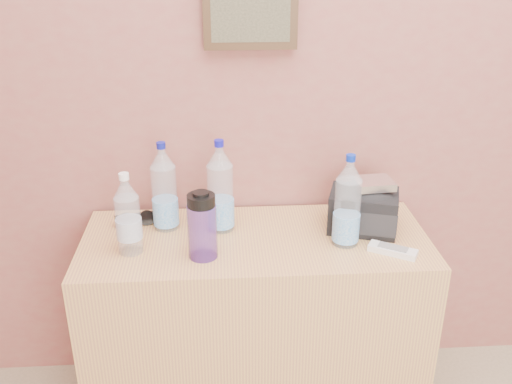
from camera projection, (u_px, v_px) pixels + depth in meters
picture_frame at (250, 9)px, 1.79m from camera, size 0.30×0.03×0.25m
dresser at (255, 326)px, 2.01m from camera, size 1.13×0.47×0.71m
pet_large_b at (164, 191)px, 1.88m from camera, size 0.08×0.08×0.30m
pet_large_c at (220, 191)px, 1.87m from camera, size 0.09×0.09×0.31m
pet_large_d at (347, 205)px, 1.78m from camera, size 0.08×0.08×0.30m
pet_small at (128, 218)px, 1.74m from camera, size 0.08×0.08×0.26m
nalgene_bottle at (202, 225)px, 1.71m from camera, size 0.09×0.09×0.22m
sunglasses at (137, 219)px, 1.94m from camera, size 0.15×0.08×0.04m
ac_remote at (393, 250)px, 1.77m from camera, size 0.15×0.12×0.02m
toiletry_bag at (363, 208)px, 1.89m from camera, size 0.26×0.22×0.15m
foil_packet at (374, 183)px, 1.86m from camera, size 0.13×0.11×0.03m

